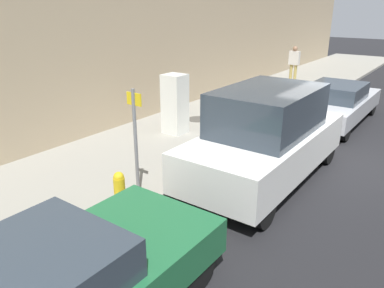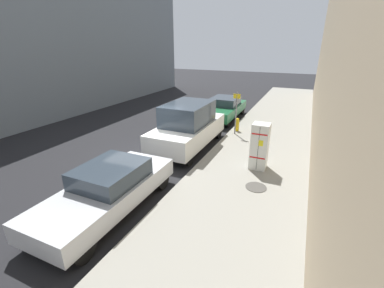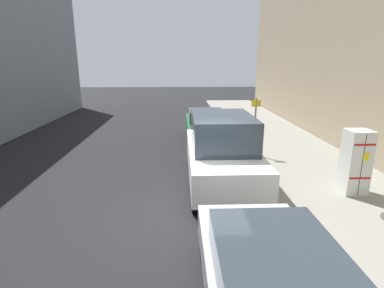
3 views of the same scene
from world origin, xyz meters
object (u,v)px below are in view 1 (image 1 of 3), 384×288
parked_van_white (266,136)px  fire_hydrant (120,189)px  discarded_refrigerator (175,104)px  pedestrian_walking_far (294,61)px  street_sign_post (136,138)px  parked_sedan_silver (337,103)px

parked_van_white → fire_hydrant: bearing=-117.8°
discarded_refrigerator → pedestrian_walking_far: discarded_refrigerator is taller
discarded_refrigerator → street_sign_post: (1.90, -3.60, 0.37)m
street_sign_post → pedestrian_walking_far: street_sign_post is taller
pedestrian_walking_far → parked_van_white: (3.66, -10.77, -0.12)m
discarded_refrigerator → parked_van_white: 3.69m
fire_hydrant → parked_van_white: 3.43m
discarded_refrigerator → fire_hydrant: discarded_refrigerator is taller
parked_van_white → discarded_refrigerator: bearing=162.1°
parked_sedan_silver → street_sign_post: bearing=-101.4°
street_sign_post → parked_van_white: street_sign_post is taller
fire_hydrant → pedestrian_walking_far: (-2.08, 13.77, 0.66)m
street_sign_post → parked_van_white: size_ratio=0.46×
discarded_refrigerator → parked_sedan_silver: bearing=51.1°
pedestrian_walking_far → fire_hydrant: bearing=72.5°
discarded_refrigerator → parked_sedan_silver: discarded_refrigerator is taller
street_sign_post → pedestrian_walking_far: (-2.05, 13.24, -0.22)m
parked_sedan_silver → pedestrian_walking_far: bearing=124.7°
pedestrian_walking_far → parked_sedan_silver: pedestrian_walking_far is taller
pedestrian_walking_far → street_sign_post: bearing=72.7°
pedestrian_walking_far → parked_van_white: parked_van_white is taller
street_sign_post → fire_hydrant: street_sign_post is taller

